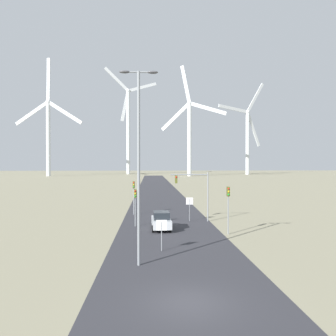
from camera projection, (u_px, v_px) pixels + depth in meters
ground_plane at (189, 302)px, 15.64m from camera, size 600.00×600.00×0.00m
road_surface at (160, 198)px, 63.57m from camera, size 10.00×240.00×0.01m
streetlamp at (139, 149)px, 21.21m from camera, size 2.52×0.32×12.65m
stop_sign_near at (162, 229)px, 24.78m from camera, size 0.81×0.07×2.36m
stop_sign_far at (189, 205)px, 37.65m from camera, size 0.81×0.07×2.73m
traffic_light_post_near_left at (135, 199)px, 34.54m from camera, size 0.28×0.34×3.93m
traffic_light_post_near_right at (228, 200)px, 30.61m from camera, size 0.28×0.33×4.47m
traffic_light_post_mid_left at (134, 190)px, 42.48m from camera, size 0.28×0.34×4.35m
traffic_light_mast_overhead at (195, 186)px, 37.43m from camera, size 4.36×0.35×5.63m
car_approaching at (161, 221)px, 32.79m from camera, size 1.95×4.16×1.83m
wind_turbine_far_left at (48, 128)px, 175.06m from camera, size 39.24×13.45×63.06m
wind_turbine_left at (128, 124)px, 207.50m from camera, size 32.68×11.35×66.60m
wind_turbine_center at (189, 130)px, 173.99m from camera, size 33.41×13.76×59.19m
wind_turbine_right at (247, 134)px, 200.79m from camera, size 32.53×17.56×57.76m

